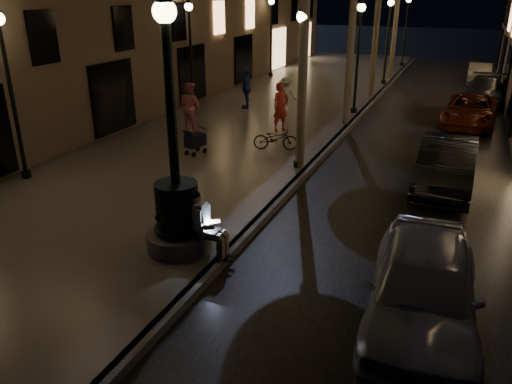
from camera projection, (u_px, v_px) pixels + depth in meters
The scene contains 24 objects.
ground at pixel (355, 123), 21.56m from camera, with size 120.00×120.00×0.00m, color black.
cobble_lane at pixel (427, 129), 20.49m from camera, with size 6.00×45.00×0.02m, color black.
promenade at pixel (269, 112), 22.95m from camera, with size 8.00×45.00×0.20m, color slate.
curb_strip at pixel (355, 120), 21.53m from camera, with size 0.25×45.00×0.20m, color #59595B.
fountain_lamppost at pixel (177, 205), 10.36m from camera, with size 1.40×1.40×5.21m.
seated_man_laptop at pixel (204, 222), 10.25m from camera, with size 1.03×0.35×1.40m.
lamp_curb_a at pixel (301, 68), 14.47m from camera, with size 0.36×0.36×4.81m.
lamp_curb_b at pixel (359, 43), 21.30m from camera, with size 0.36×0.36×4.81m.
lamp_curb_c at pixel (388, 29), 28.13m from camera, with size 0.36×0.36×4.81m.
lamp_curb_d at pixel (406, 21), 34.96m from camera, with size 0.36×0.36×4.81m.
lamp_left_a at pixel (8, 73), 13.58m from camera, with size 0.36×0.36×4.81m.
lamp_left_b at pixel (190, 41), 22.12m from camera, with size 0.36×0.36×4.81m.
lamp_left_c at pixel (271, 26), 30.66m from camera, with size 0.36×0.36×4.81m.
stroller at pixel (195, 140), 16.60m from camera, with size 0.55×0.97×0.97m.
car_front at pixel (423, 287), 8.32m from camera, with size 1.79×4.46×1.52m, color #B9BBC1.
car_second at pixel (446, 165), 14.21m from camera, with size 1.51×4.32×1.42m, color black.
car_third at pixel (470, 110), 21.03m from camera, with size 2.05×4.45×1.24m, color maroon.
car_rear at pixel (485, 91), 24.93m from camera, with size 1.81×4.45×1.29m, color #323237.
car_fifth at pixel (479, 74), 30.05m from camera, with size 1.30×3.71×1.22m, color #A2A29D.
pedestrian_red at pixel (281, 107), 19.25m from camera, with size 0.68×0.45×1.87m, color red.
pedestrian_pink at pixel (190, 106), 19.33m from camera, with size 0.92×0.71×1.89m, color pink.
pedestrian_white at pixel (285, 95), 22.20m from camera, with size 1.01×0.58×1.57m, color silver.
pedestrian_blue at pixel (246, 88), 22.91m from camera, with size 1.09×0.45×1.86m, color #2A3B9C.
bicycle at pixel (276, 138), 17.12m from camera, with size 0.53×1.53×0.81m, color black.
Camera 1 is at (4.17, -6.12, 5.38)m, focal length 35.00 mm.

